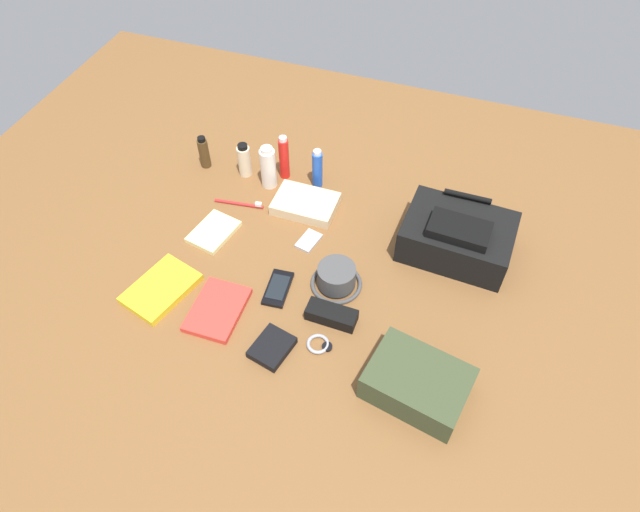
{
  "coord_description": "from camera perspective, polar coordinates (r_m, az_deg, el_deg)",
  "views": [
    {
      "loc": [
        0.35,
        -1.0,
        1.3
      ],
      "look_at": [
        0.0,
        0.0,
        0.04
      ],
      "focal_mm": 31.34,
      "sensor_mm": 36.0,
      "label": 1
    }
  ],
  "objects": [
    {
      "name": "ground_plane",
      "position": [
        1.68,
        0.0,
        -1.14
      ],
      "size": [
        2.64,
        2.02,
        0.02
      ],
      "primitive_type": "cube",
      "color": "brown",
      "rests_on": "ground"
    },
    {
      "name": "backpack",
      "position": [
        1.71,
        13.83,
        1.96
      ],
      "size": [
        0.33,
        0.24,
        0.15
      ],
      "color": "black",
      "rests_on": "ground_plane"
    },
    {
      "name": "toiletry_pouch",
      "position": [
        1.43,
        9.94,
        -12.55
      ],
      "size": [
        0.27,
        0.26,
        0.09
      ],
      "color": "#384228",
      "rests_on": "ground_plane"
    },
    {
      "name": "bucket_hat",
      "position": [
        1.6,
        1.69,
        -2.25
      ],
      "size": [
        0.15,
        0.15,
        0.07
      ],
      "color": "#454545",
      "rests_on": "ground_plane"
    },
    {
      "name": "cologne_bottle",
      "position": [
        1.99,
        -11.76,
        10.31
      ],
      "size": [
        0.04,
        0.04,
        0.12
      ],
      "color": "#473319",
      "rests_on": "ground_plane"
    },
    {
      "name": "lotion_bottle",
      "position": [
        1.93,
        -7.73,
        9.67
      ],
      "size": [
        0.04,
        0.04,
        0.12
      ],
      "color": "beige",
      "rests_on": "ground_plane"
    },
    {
      "name": "toothpaste_tube",
      "position": [
        1.87,
        -5.31,
        9.0
      ],
      "size": [
        0.05,
        0.05,
        0.16
      ],
      "color": "white",
      "rests_on": "ground_plane"
    },
    {
      "name": "sunscreen_spray",
      "position": [
        1.9,
        -3.69,
        9.97
      ],
      "size": [
        0.03,
        0.03,
        0.17
      ],
      "color": "red",
      "rests_on": "ground_plane"
    },
    {
      "name": "deodorant_spray",
      "position": [
        1.86,
        -0.27,
        8.89
      ],
      "size": [
        0.03,
        0.03,
        0.15
      ],
      "color": "blue",
      "rests_on": "ground_plane"
    },
    {
      "name": "paperback_novel",
      "position": [
        1.67,
        -15.91,
        -3.25
      ],
      "size": [
        0.19,
        0.23,
        0.02
      ],
      "color": "yellow",
      "rests_on": "ground_plane"
    },
    {
      "name": "travel_guidebook",
      "position": [
        1.59,
        -10.43,
        -5.41
      ],
      "size": [
        0.14,
        0.19,
        0.02
      ],
      "color": "red",
      "rests_on": "ground_plane"
    },
    {
      "name": "cell_phone",
      "position": [
        1.61,
        -4.31,
        -3.3
      ],
      "size": [
        0.07,
        0.13,
        0.01
      ],
      "color": "black",
      "rests_on": "ground_plane"
    },
    {
      "name": "media_player",
      "position": [
        1.73,
        -1.16,
        1.55
      ],
      "size": [
        0.07,
        0.09,
        0.01
      ],
      "color": "#B7B7BC",
      "rests_on": "ground_plane"
    },
    {
      "name": "wristwatch",
      "position": [
        1.51,
        -0.08,
        -9.0
      ],
      "size": [
        0.07,
        0.06,
        0.01
      ],
      "color": "#99999E",
      "rests_on": "ground_plane"
    },
    {
      "name": "toothbrush",
      "position": [
        1.85,
        -7.99,
        5.3
      ],
      "size": [
        0.16,
        0.03,
        0.02
      ],
      "color": "red",
      "rests_on": "ground_plane"
    },
    {
      "name": "wallet",
      "position": [
        1.5,
        -4.93,
        -9.28
      ],
      "size": [
        0.11,
        0.13,
        0.02
      ],
      "primitive_type": "cube",
      "rotation": [
        0.0,
        0.0,
        -0.22
      ],
      "color": "black",
      "rests_on": "ground_plane"
    },
    {
      "name": "notepad",
      "position": [
        1.78,
        -10.81,
        2.44
      ],
      "size": [
        0.14,
        0.17,
        0.02
      ],
      "primitive_type": "cube",
      "rotation": [
        0.0,
        0.0,
        -0.2
      ],
      "color": "beige",
      "rests_on": "ground_plane"
    },
    {
      "name": "folded_towel",
      "position": [
        1.82,
        -1.49,
        5.35
      ],
      "size": [
        0.2,
        0.14,
        0.04
      ],
      "primitive_type": "cube",
      "rotation": [
        0.0,
        0.0,
        0.0
      ],
      "color": "beige",
      "rests_on": "ground_plane"
    },
    {
      "name": "sunglasses_case",
      "position": [
        1.54,
        1.18,
        -6.03
      ],
      "size": [
        0.14,
        0.06,
        0.04
      ],
      "primitive_type": "cube",
      "rotation": [
        0.0,
        0.0,
        -0.02
      ],
      "color": "black",
      "rests_on": "ground_plane"
    }
  ]
}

